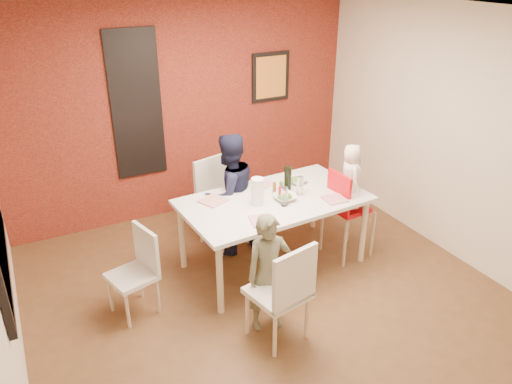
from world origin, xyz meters
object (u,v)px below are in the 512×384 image
child_far (229,194)px  chair_near (285,289)px  chair_far (219,197)px  chair_left (138,267)px  wine_bottle (288,179)px  toddler (350,176)px  dining_table (274,205)px  paper_towel_roll (257,192)px  child_near (269,274)px  high_chair (346,206)px

child_far → chair_near: bearing=69.8°
chair_far → chair_left: (-1.18, -0.84, -0.10)m
chair_far → chair_left: size_ratio=1.20×
wine_bottle → toddler: bearing=-23.3°
dining_table → paper_towel_roll: paper_towel_roll is taller
chair_near → paper_towel_roll: (0.30, 1.07, 0.39)m
chair_left → child_far: size_ratio=0.61×
dining_table → chair_left: (-1.50, -0.10, -0.25)m
dining_table → wine_bottle: (0.21, 0.08, 0.22)m
chair_left → toddler: (2.33, -0.09, 0.49)m
chair_left → child_near: 1.24m
chair_near → child_far: bearing=-109.5°
child_near → wine_bottle: (0.74, 0.94, 0.38)m
chair_left → wine_bottle: bearing=80.7°
chair_left → wine_bottle: (1.71, 0.18, 0.47)m
child_near → toddler: size_ratio=1.59×
child_near → child_far: size_ratio=0.81×
chair_far → child_far: 0.28m
child_far → paper_towel_roll: (0.08, -0.53, 0.24)m
chair_far → paper_towel_roll: (0.10, -0.78, 0.37)m
paper_towel_roll → child_far: bearing=98.0°
child_far → wine_bottle: child_far is taller
dining_table → chair_near: bearing=-114.8°
paper_towel_roll → high_chair: bearing=-8.7°
chair_far → child_near: bearing=-113.1°
chair_near → chair_left: chair_near is taller
high_chair → child_near: (-1.33, -0.67, -0.05)m
chair_near → paper_towel_roll: 1.18m
child_near → chair_left: bearing=150.3°
chair_near → wine_bottle: (0.72, 1.19, 0.40)m
chair_near → high_chair: 1.60m
wine_bottle → dining_table: bearing=-159.0°
dining_table → toddler: size_ratio=2.77×
dining_table → chair_far: 0.83m
chair_near → toddler: size_ratio=1.38×
chair_left → paper_towel_roll: size_ratio=2.94×
child_near → chair_far: bearing=91.0°
child_near → wine_bottle: size_ratio=3.85×
chair_far → wine_bottle: size_ratio=3.47×
wine_bottle → paper_towel_roll: (-0.42, -0.12, -0.00)m
chair_far → high_chair: 1.46m
child_near → wine_bottle: 1.26m
chair_near → chair_far: (0.20, 1.86, 0.02)m
child_far → paper_towel_roll: 0.59m
child_far → toddler: 1.34m
wine_bottle → chair_near: bearing=-121.2°
child_near → toddler: bearing=35.1°
chair_near → toddler: (1.34, 0.92, 0.41)m
child_far → wine_bottle: 0.70m
chair_left → toddler: toddler is taller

